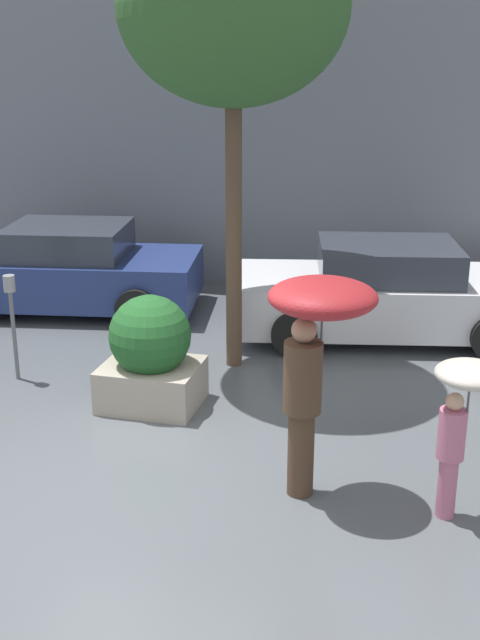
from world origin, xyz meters
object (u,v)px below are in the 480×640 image
(parking_meter, at_px, (11,306))
(street_tree, at_px, (233,7))
(person_child, at_px, (463,405))
(parked_car_far, at_px, (70,270))
(planter_box, at_px, (151,354))
(parked_car_near, at_px, (386,293))
(person_adult, at_px, (316,333))

(parking_meter, bearing_deg, street_tree, 24.49)
(person_child, bearing_deg, parked_car_far, 139.22)
(planter_box, relative_size, person_child, 0.90)
(parked_car_far, bearing_deg, parking_meter, -177.16)
(parked_car_far, height_order, parking_meter, parked_car_far)
(planter_box, height_order, parked_car_near, parked_car_near)
(parking_meter, bearing_deg, parked_car_near, 32.79)
(person_adult, distance_m, parked_car_near, 4.66)
(person_adult, relative_size, parking_meter, 1.53)
(planter_box, bearing_deg, street_tree, 67.41)
(planter_box, bearing_deg, parked_car_near, 51.97)
(person_adult, bearing_deg, parked_car_far, 112.73)
(street_tree, xyz_separation_m, parking_meter, (-2.49, -1.13, -3.39))
(street_tree, distance_m, parking_meter, 4.36)
(person_child, xyz_separation_m, parked_car_near, (-0.95, 4.66, -0.45))
(parking_meter, bearing_deg, person_adult, -24.15)
(parked_car_near, height_order, street_tree, street_tree)
(parked_car_far, xyz_separation_m, parking_meter, (0.60, -2.82, 0.33))
(parked_car_far, xyz_separation_m, street_tree, (3.09, -1.69, 3.72))
(planter_box, relative_size, street_tree, 0.24)
(planter_box, xyz_separation_m, person_adult, (2.09, -1.47, 0.95))
(parking_meter, bearing_deg, parked_car_far, 102.00)
(person_adult, xyz_separation_m, person_child, (1.27, -0.11, -0.50))
(parked_car_near, relative_size, street_tree, 0.82)
(planter_box, xyz_separation_m, parked_car_far, (-2.49, 3.14, 0.00))
(street_tree, bearing_deg, parking_meter, -155.51)
(person_adult, distance_m, street_tree, 4.29)
(planter_box, distance_m, street_tree, 4.04)
(parked_car_near, relative_size, parked_car_far, 1.07)
(person_child, height_order, parked_car_far, person_child)
(parked_car_far, bearing_deg, street_tree, -127.86)
(parked_car_far, relative_size, parking_meter, 3.15)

